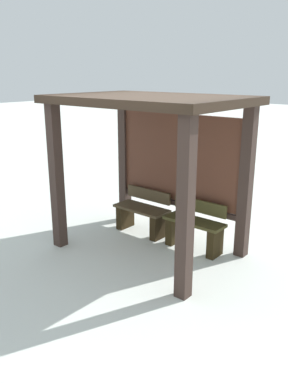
% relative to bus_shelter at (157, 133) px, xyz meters
% --- Properties ---
extents(ground_plane, '(60.00, 60.00, 0.00)m').
position_rel_bus_shelter_xyz_m(ground_plane, '(0.00, -0.18, -1.78)').
color(ground_plane, white).
extents(bus_shelter, '(2.70, 1.86, 2.33)m').
position_rel_bus_shelter_xyz_m(bus_shelter, '(0.00, 0.00, 0.00)').
color(bus_shelter, '#382923').
rests_on(bus_shelter, ground).
extents(bench_left_inside, '(0.95, 0.41, 0.74)m').
position_rel_bus_shelter_xyz_m(bench_left_inside, '(-0.53, 0.30, -1.46)').
color(bench_left_inside, '#493A25').
rests_on(bench_left_inside, ground).
extents(bench_center_inside, '(0.95, 0.35, 0.76)m').
position_rel_bus_shelter_xyz_m(bench_center_inside, '(0.53, 0.30, -1.43)').
color(bench_center_inside, '#423D1D').
rests_on(bench_center_inside, ground).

